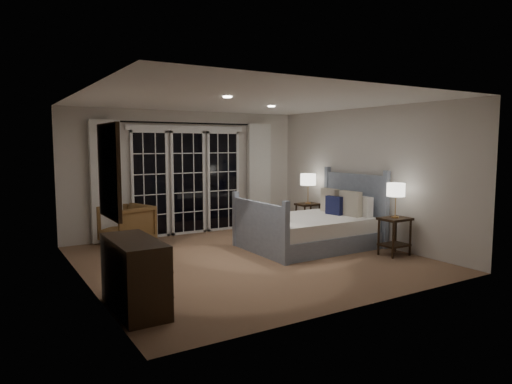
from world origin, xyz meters
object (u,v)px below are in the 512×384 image
nightstand_right (308,213)px  lamp_right (308,180)px  lamp_left (396,190)px  armchair (126,225)px  bed (312,229)px  dresser (135,275)px  nightstand_left (395,231)px

nightstand_right → lamp_right: 0.70m
lamp_left → armchair: (-3.56, 3.12, -0.72)m
bed → dresser: size_ratio=1.95×
nightstand_right → lamp_right: size_ratio=0.96×
lamp_right → nightstand_left: bearing=-90.9°
bed → nightstand_right: bearing=55.4°
nightstand_right → lamp_right: lamp_right is taller
lamp_right → bed: bearing=-124.6°
bed → nightstand_left: size_ratio=3.49×
nightstand_left → lamp_left: size_ratio=1.10×
bed → nightstand_right: 1.41m
bed → lamp_left: (0.76, -1.21, 0.76)m
lamp_left → lamp_right: lamp_right is taller
lamp_right → armchair: bearing=168.3°
nightstand_right → dresser: bearing=-149.4°
nightstand_right → lamp_left: (-0.04, -2.37, 0.69)m
nightstand_right → armchair: size_ratio=0.74×
bed → dresser: (-3.65, -1.46, 0.07)m
bed → nightstand_left: bearing=-57.7°
armchair → dresser: 3.48m
lamp_left → armchair: 4.78m
nightstand_right → armchair: 3.67m
nightstand_left → lamp_left: bearing=0.0°
nightstand_left → nightstand_right: nightstand_left is taller
lamp_right → armchair: (-3.60, 0.74, -0.73)m
bed → lamp_left: bed is taller
nightstand_left → armchair: bearing=138.8°
bed → lamp_right: (0.80, 1.16, 0.77)m
bed → lamp_right: size_ratio=3.53×
dresser → armchair: bearing=75.8°
nightstand_left → nightstand_right: bearing=89.1°
lamp_left → dresser: lamp_left is taller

